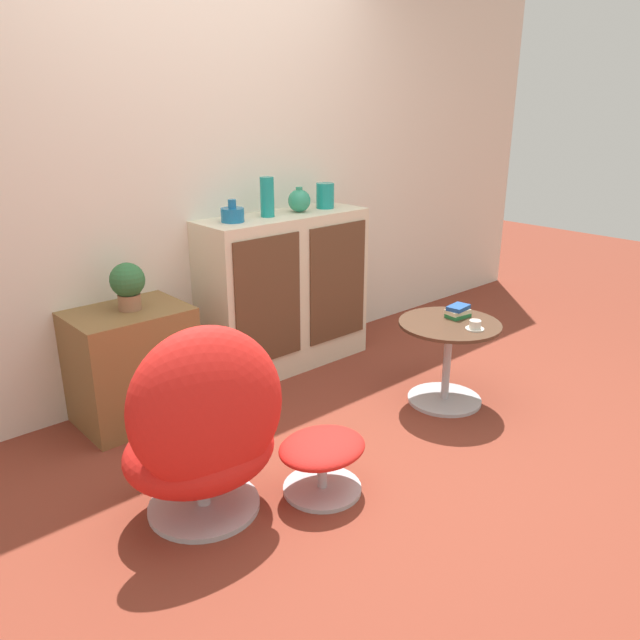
{
  "coord_description": "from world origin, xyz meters",
  "views": [
    {
      "loc": [
        -1.94,
        -1.78,
        1.65
      ],
      "look_at": [
        0.13,
        0.51,
        0.55
      ],
      "focal_mm": 35.0,
      "sensor_mm": 36.0,
      "label": 1
    }
  ],
  "objects": [
    {
      "name": "ground_plane",
      "position": [
        0.0,
        0.0,
        0.0
      ],
      "size": [
        12.0,
        12.0,
        0.0
      ],
      "primitive_type": "plane",
      "color": "brown"
    },
    {
      "name": "wall_back",
      "position": [
        0.0,
        1.4,
        1.3
      ],
      "size": [
        6.4,
        0.06,
        2.6
      ],
      "color": "silver",
      "rests_on": "ground_plane"
    },
    {
      "name": "sideboard",
      "position": [
        0.43,
        1.17,
        0.49
      ],
      "size": [
        1.11,
        0.39,
        0.98
      ],
      "color": "beige",
      "rests_on": "ground_plane"
    },
    {
      "name": "tv_console",
      "position": [
        -0.64,
        1.15,
        0.31
      ],
      "size": [
        0.6,
        0.45,
        0.62
      ],
      "color": "brown",
      "rests_on": "ground_plane"
    },
    {
      "name": "egg_chair",
      "position": [
        -0.82,
        0.15,
        0.4
      ],
      "size": [
        0.71,
        0.67,
        0.87
      ],
      "color": "#B7B7BC",
      "rests_on": "ground_plane"
    },
    {
      "name": "ottoman",
      "position": [
        -0.35,
        -0.03,
        0.18
      ],
      "size": [
        0.4,
        0.35,
        0.26
      ],
      "color": "#B7B7BC",
      "rests_on": "ground_plane"
    },
    {
      "name": "coffee_table",
      "position": [
        0.76,
        0.14,
        0.29
      ],
      "size": [
        0.56,
        0.56,
        0.48
      ],
      "color": "#B7B7BC",
      "rests_on": "ground_plane"
    },
    {
      "name": "vase_leftmost",
      "position": [
        0.06,
        1.18,
        1.03
      ],
      "size": [
        0.13,
        0.13,
        0.13
      ],
      "color": "#196699",
      "rests_on": "sideboard"
    },
    {
      "name": "vase_inner_left",
      "position": [
        0.31,
        1.18,
        1.1
      ],
      "size": [
        0.08,
        0.08,
        0.23
      ],
      "color": "teal",
      "rests_on": "sideboard"
    },
    {
      "name": "vase_inner_right",
      "position": [
        0.56,
        1.18,
        1.06
      ],
      "size": [
        0.14,
        0.14,
        0.15
      ],
      "color": "#2D8E6B",
      "rests_on": "sideboard"
    },
    {
      "name": "vase_rightmost",
      "position": [
        0.77,
        1.18,
        1.06
      ],
      "size": [
        0.11,
        0.11,
        0.16
      ],
      "color": "teal",
      "rests_on": "sideboard"
    },
    {
      "name": "potted_plant",
      "position": [
        -0.62,
        1.15,
        0.76
      ],
      "size": [
        0.18,
        0.18,
        0.25
      ],
      "color": "#996B4C",
      "rests_on": "tv_console"
    },
    {
      "name": "teacup",
      "position": [
        0.78,
        -0.01,
        0.5
      ],
      "size": [
        0.1,
        0.1,
        0.05
      ],
      "color": "silver",
      "rests_on": "coffee_table"
    },
    {
      "name": "book_stack",
      "position": [
        0.87,
        0.17,
        0.51
      ],
      "size": [
        0.15,
        0.11,
        0.07
      ],
      "color": "#237038",
      "rests_on": "coffee_table"
    }
  ]
}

